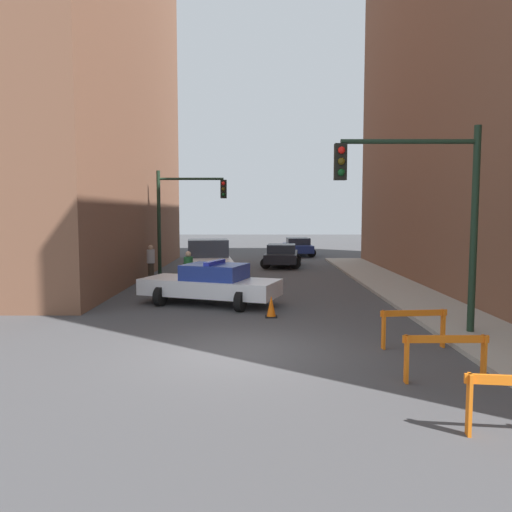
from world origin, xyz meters
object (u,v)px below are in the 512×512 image
Objects in this scene: parked_car_near at (281,255)px; white_truck at (208,262)px; pedestrian_corner at (151,262)px; barrier_mid at (445,350)px; traffic_light_near at (428,198)px; barrier_back at (413,322)px; police_car at (211,284)px; pedestrian_crossing at (188,272)px; traffic_cone at (271,307)px; traffic_light_far at (181,208)px; parked_car_mid at (298,246)px.

white_truck is at bearing -113.38° from parked_car_near.
pedestrian_corner is 1.04× the size of barrier_mid.
white_truck is at bearing 123.17° from traffic_light_near.
parked_car_near is 2.79× the size of barrier_back.
white_truck reaches higher than police_car.
barrier_mid is 1.00× the size of barrier_back.
traffic_cone is (3.09, -4.42, -0.54)m from pedestrian_crossing.
traffic_light_near is 1.17× the size of parked_car_near.
traffic_light_far is 1.03× the size of police_car.
barrier_mid is 2.39m from barrier_back.
traffic_light_far is at bearing 7.05° from pedestrian_crossing.
pedestrian_crossing is at bearing 120.97° from barrier_mid.
traffic_light_near reaches higher than traffic_light_far.
traffic_light_far is 6.03m from pedestrian_crossing.
barrier_back is 4.71m from traffic_cone.
traffic_light_far reaches higher than parked_car_mid.
parked_car_near is at bearing 40.39° from traffic_light_far.
pedestrian_corner is (-6.38, -6.07, 0.19)m from parked_car_near.
barrier_back is at bearing -77.27° from parked_car_near.
traffic_light_far reaches higher than traffic_cone.
parked_car_mid is at bearing 90.95° from barrier_mid.
white_truck is 7.51m from parked_car_near.
traffic_light_near is at bearing -50.05° from pedestrian_corner.
white_truck is at bearing -12.68° from pedestrian_crossing.
barrier_back is (5.83, -11.07, -0.29)m from white_truck.
police_car is (-5.88, 4.41, -2.81)m from traffic_light_near.
parked_car_near is 2.69× the size of pedestrian_crossing.
parked_car_near is 7.46m from parked_car_mid.
pedestrian_crossing is 5.42m from traffic_cone.
parked_car_mid is 24.94m from barrier_back.
traffic_cone is at bearing -58.23° from pedestrian_corner.
white_truck is (-6.49, 9.92, -2.62)m from traffic_light_near.
white_truck reaches higher than barrier_mid.
parked_car_mid is at bearing 62.19° from white_truck.
traffic_light_near is 3.25× the size of barrier_mid.
parked_car_mid is 2.72× the size of barrier_mid.
traffic_light_near is 3.26× the size of barrier_back.
parked_car_mid is at bearing 6.37° from police_car.
pedestrian_crossing is (-4.13, -9.78, 0.19)m from parked_car_near.
police_car is 6.88m from pedestrian_corner.
white_truck is 14.81m from parked_car_mid.
white_truck reaches higher than barrier_back.
traffic_light_near is 1.00× the size of traffic_light_far.
traffic_cone is (-3.88, 2.29, -3.21)m from traffic_light_near.
traffic_light_near is 7.87m from police_car.
pedestrian_corner is 9.74m from traffic_cone.
barrier_back is at bearing -117.04° from police_car.
traffic_light_far is 7.93× the size of traffic_cone.
white_truck is 1.26× the size of parked_car_near.
pedestrian_corner reaches higher than traffic_cone.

